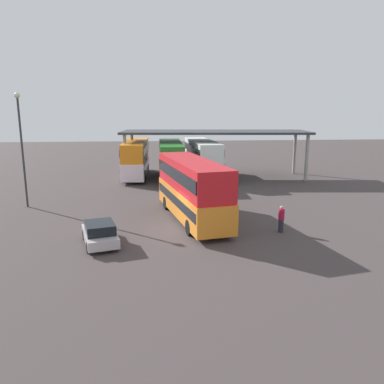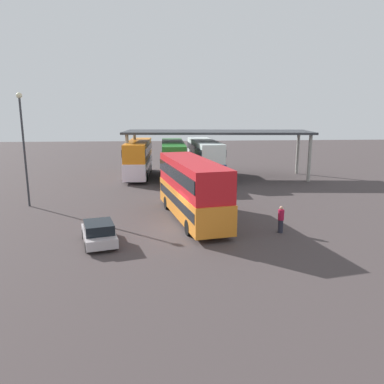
{
  "view_description": "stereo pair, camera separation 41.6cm",
  "coord_description": "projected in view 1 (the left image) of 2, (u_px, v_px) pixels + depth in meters",
  "views": [
    {
      "loc": [
        -1.36,
        -23.23,
        7.74
      ],
      "look_at": [
        0.99,
        2.62,
        2.0
      ],
      "focal_mm": 35.32,
      "sensor_mm": 36.0,
      "label": 1
    },
    {
      "loc": [
        -0.95,
        -23.27,
        7.74
      ],
      "look_at": [
        0.99,
        2.62,
        2.0
      ],
      "focal_mm": 35.32,
      "sensor_mm": 36.0,
      "label": 2
    }
  ],
  "objects": [
    {
      "name": "pedestrian_waiting",
      "position": [
        281.0,
        219.0,
        24.03
      ],
      "size": [
        0.38,
        0.38,
        1.74
      ],
      "rotation": [
        0.0,
        0.0,
        5.61
      ],
      "color": "#262633",
      "rests_on": "ground_plane"
    },
    {
      "name": "double_decker_mid_row",
      "position": [
        171.0,
        159.0,
        41.75
      ],
      "size": [
        2.51,
        11.21,
        4.16
      ],
      "rotation": [
        0.0,
        0.0,
        1.57
      ],
      "color": "silver",
      "rests_on": "ground_plane"
    },
    {
      "name": "ground_plane",
      "position": [
        180.0,
        231.0,
        24.38
      ],
      "size": [
        140.0,
        140.0,
        0.0
      ],
      "primitive_type": "plane",
      "color": "#423939"
    },
    {
      "name": "depot_canopy",
      "position": [
        215.0,
        134.0,
        42.71
      ],
      "size": [
        21.35,
        7.98,
        5.28
      ],
      "rotation": [
        0.0,
        0.0,
        -0.09
      ],
      "color": "#33353A",
      "rests_on": "ground_plane"
    },
    {
      "name": "double_decker_near_canopy",
      "position": [
        136.0,
        157.0,
        43.44
      ],
      "size": [
        2.78,
        10.66,
        4.12
      ],
      "rotation": [
        0.0,
        0.0,
        1.54
      ],
      "color": "white",
      "rests_on": "ground_plane"
    },
    {
      "name": "parked_hatchback",
      "position": [
        100.0,
        233.0,
        21.88
      ],
      "size": [
        2.65,
        4.01,
        1.35
      ],
      "rotation": [
        0.0,
        0.0,
        1.84
      ],
      "color": "#BBB0B3",
      "rests_on": "ground_plane"
    },
    {
      "name": "double_decker_far_right",
      "position": [
        202.0,
        157.0,
        43.08
      ],
      "size": [
        3.33,
        10.97,
        4.2
      ],
      "rotation": [
        0.0,
        0.0,
        1.64
      ],
      "color": "navy",
      "rests_on": "ground_plane"
    },
    {
      "name": "double_decker_main",
      "position": [
        192.0,
        187.0,
        26.53
      ],
      "size": [
        4.58,
        10.89,
        4.26
      ],
      "rotation": [
        0.0,
        0.0,
        1.77
      ],
      "color": "orange",
      "rests_on": "ground_plane"
    },
    {
      "name": "lamppost_tall",
      "position": [
        21.0,
        138.0,
        29.25
      ],
      "size": [
        0.44,
        0.44,
        8.95
      ],
      "color": "#33353A",
      "rests_on": "ground_plane"
    }
  ]
}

